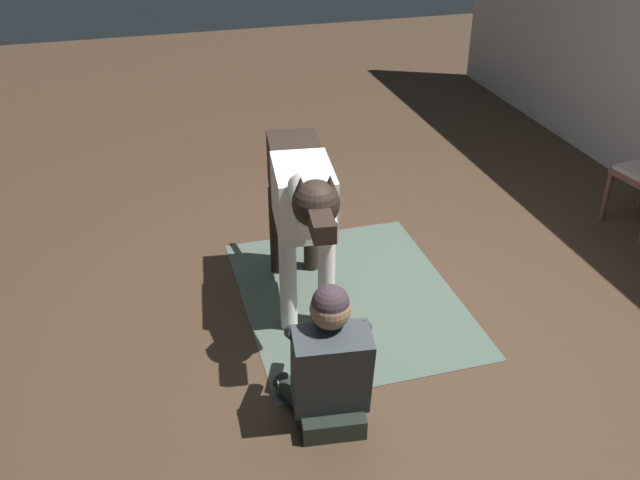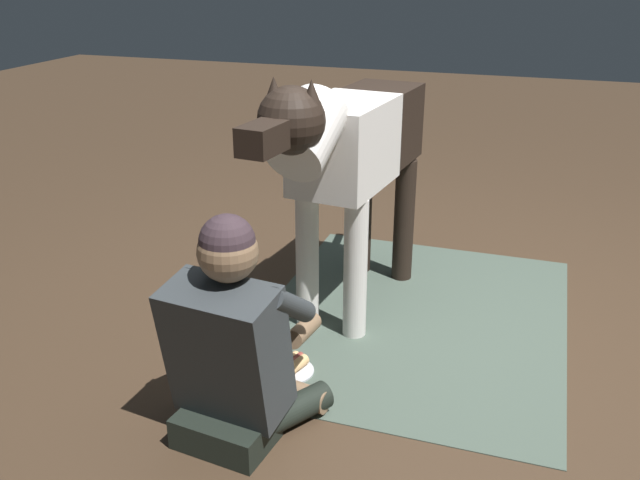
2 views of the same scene
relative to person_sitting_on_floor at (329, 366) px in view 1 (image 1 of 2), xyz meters
name	(u,v)px [view 1 (image 1 of 2)]	position (x,y,z in m)	size (l,w,h in m)	color
ground_plane	(367,300)	(-0.99, 0.56, -0.36)	(15.39, 15.39, 0.00)	#402E20
area_rug	(349,296)	(-1.05, 0.46, -0.35)	(1.82, 1.44, 0.01)	#455348
person_sitting_on_floor	(329,366)	(0.00, 0.00, 0.00)	(0.68, 0.57, 0.87)	black
large_dog	(302,199)	(-1.02, 0.12, 0.47)	(1.66, 0.45, 1.24)	white
hot_dog_on_plate	(318,363)	(-0.41, 0.05, -0.33)	(0.20, 0.20, 0.06)	silver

